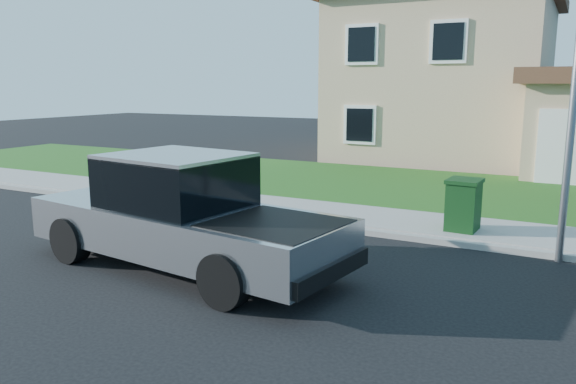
{
  "coord_description": "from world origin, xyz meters",
  "views": [
    {
      "loc": [
        5.39,
        -8.06,
        3.13
      ],
      "look_at": [
        0.74,
        0.84,
        1.2
      ],
      "focal_mm": 35.0,
      "sensor_mm": 36.0,
      "label": 1
    }
  ],
  "objects_px": {
    "pickup_truck": "(183,216)",
    "trash_bin": "(463,204)",
    "woman": "(204,200)",
    "street_lamp": "(574,80)"
  },
  "relations": [
    {
      "from": "woman",
      "to": "pickup_truck",
      "type": "bearing_deg",
      "value": 94.62
    },
    {
      "from": "pickup_truck",
      "to": "woman",
      "type": "bearing_deg",
      "value": 119.73
    },
    {
      "from": "woman",
      "to": "street_lamp",
      "type": "height_order",
      "value": "street_lamp"
    },
    {
      "from": "street_lamp",
      "to": "woman",
      "type": "bearing_deg",
      "value": -145.05
    },
    {
      "from": "pickup_truck",
      "to": "trash_bin",
      "type": "height_order",
      "value": "pickup_truck"
    },
    {
      "from": "trash_bin",
      "to": "street_lamp",
      "type": "relative_size",
      "value": 0.19
    },
    {
      "from": "pickup_truck",
      "to": "woman",
      "type": "relative_size",
      "value": 3.39
    },
    {
      "from": "trash_bin",
      "to": "street_lamp",
      "type": "bearing_deg",
      "value": -24.39
    },
    {
      "from": "pickup_truck",
      "to": "street_lamp",
      "type": "height_order",
      "value": "street_lamp"
    },
    {
      "from": "pickup_truck",
      "to": "woman",
      "type": "height_order",
      "value": "pickup_truck"
    }
  ]
}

